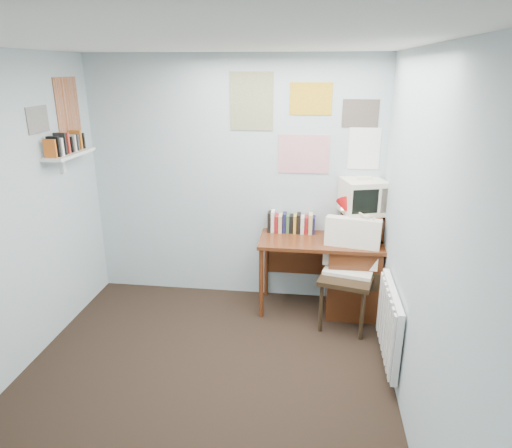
{
  "coord_description": "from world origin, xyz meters",
  "views": [
    {
      "loc": [
        0.81,
        -2.75,
        2.36
      ],
      "look_at": [
        0.33,
        0.92,
        1.09
      ],
      "focal_mm": 32.0,
      "sensor_mm": 36.0,
      "label": 1
    }
  ],
  "objects_px": {
    "desk_lamp": "(374,228)",
    "wall_shelf": "(69,154)",
    "desk": "(346,274)",
    "desk_chair": "(347,278)",
    "radiator": "(390,323)",
    "tv_riser": "(361,225)",
    "crt_tv": "(363,195)"
  },
  "relations": [
    {
      "from": "desk_chair",
      "to": "radiator",
      "type": "relative_size",
      "value": 1.25
    },
    {
      "from": "desk",
      "to": "radiator",
      "type": "distance_m",
      "value": 0.97
    },
    {
      "from": "tv_riser",
      "to": "crt_tv",
      "type": "relative_size",
      "value": 1.05
    },
    {
      "from": "tv_riser",
      "to": "wall_shelf",
      "type": "distance_m",
      "value": 2.83
    },
    {
      "from": "crt_tv",
      "to": "wall_shelf",
      "type": "distance_m",
      "value": 2.77
    },
    {
      "from": "radiator",
      "to": "wall_shelf",
      "type": "relative_size",
      "value": 1.29
    },
    {
      "from": "desk",
      "to": "crt_tv",
      "type": "xyz_separation_m",
      "value": [
        0.12,
        0.13,
        0.79
      ]
    },
    {
      "from": "tv_riser",
      "to": "radiator",
      "type": "relative_size",
      "value": 0.5
    },
    {
      "from": "desk_chair",
      "to": "wall_shelf",
      "type": "xyz_separation_m",
      "value": [
        -2.55,
        -0.07,
        1.12
      ]
    },
    {
      "from": "tv_riser",
      "to": "desk_lamp",
      "type": "bearing_deg",
      "value": -70.33
    },
    {
      "from": "desk",
      "to": "desk_lamp",
      "type": "relative_size",
      "value": 3.11
    },
    {
      "from": "wall_shelf",
      "to": "tv_riser",
      "type": "bearing_deg",
      "value": 10.32
    },
    {
      "from": "desk_chair",
      "to": "desk_lamp",
      "type": "xyz_separation_m",
      "value": [
        0.23,
        0.15,
        0.45
      ]
    },
    {
      "from": "desk_lamp",
      "to": "tv_riser",
      "type": "relative_size",
      "value": 0.96
    },
    {
      "from": "desk",
      "to": "radiator",
      "type": "xyz_separation_m",
      "value": [
        0.29,
        -0.93,
        0.01
      ]
    },
    {
      "from": "tv_riser",
      "to": "wall_shelf",
      "type": "height_order",
      "value": "wall_shelf"
    },
    {
      "from": "desk_chair",
      "to": "crt_tv",
      "type": "distance_m",
      "value": 0.83
    },
    {
      "from": "radiator",
      "to": "wall_shelf",
      "type": "height_order",
      "value": "wall_shelf"
    },
    {
      "from": "tv_riser",
      "to": "radiator",
      "type": "xyz_separation_m",
      "value": [
        0.17,
        -1.04,
        -0.47
      ]
    },
    {
      "from": "desk",
      "to": "crt_tv",
      "type": "bearing_deg",
      "value": 48.46
    },
    {
      "from": "desk",
      "to": "desk_chair",
      "type": "distance_m",
      "value": 0.32
    },
    {
      "from": "desk_lamp",
      "to": "radiator",
      "type": "relative_size",
      "value": 0.48
    },
    {
      "from": "crt_tv",
      "to": "tv_riser",
      "type": "bearing_deg",
      "value": -98.33
    },
    {
      "from": "radiator",
      "to": "tv_riser",
      "type": "bearing_deg",
      "value": 99.28
    },
    {
      "from": "desk",
      "to": "wall_shelf",
      "type": "height_order",
      "value": "wall_shelf"
    },
    {
      "from": "desk_lamp",
      "to": "crt_tv",
      "type": "distance_m",
      "value": 0.38
    },
    {
      "from": "crt_tv",
      "to": "desk_lamp",
      "type": "bearing_deg",
      "value": -88.01
    },
    {
      "from": "desk_lamp",
      "to": "wall_shelf",
      "type": "height_order",
      "value": "wall_shelf"
    },
    {
      "from": "desk",
      "to": "desk_chair",
      "type": "relative_size",
      "value": 1.2
    },
    {
      "from": "desk_chair",
      "to": "desk_lamp",
      "type": "bearing_deg",
      "value": 47.06
    },
    {
      "from": "desk_chair",
      "to": "tv_riser",
      "type": "relative_size",
      "value": 2.51
    },
    {
      "from": "tv_riser",
      "to": "crt_tv",
      "type": "height_order",
      "value": "crt_tv"
    }
  ]
}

